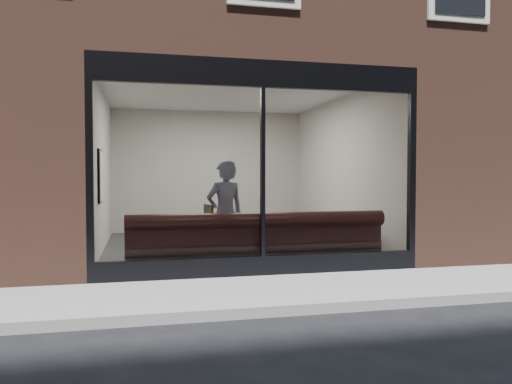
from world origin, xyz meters
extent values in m
plane|color=black|center=(0.00, 0.00, 0.00)|extent=(120.00, 120.00, 0.00)
cube|color=gray|center=(0.00, 1.00, 0.01)|extent=(40.00, 2.00, 0.01)
cube|color=gray|center=(0.00, -0.05, 0.06)|extent=(40.00, 0.10, 0.12)
cube|color=brown|center=(-3.75, 8.00, 1.60)|extent=(2.50, 12.00, 3.20)
cube|color=brown|center=(3.75, 8.00, 1.60)|extent=(2.50, 12.00, 3.20)
cube|color=brown|center=(0.00, 11.00, 1.60)|extent=(5.00, 6.00, 3.20)
plane|color=#2D2D30|center=(0.00, 5.00, 0.02)|extent=(6.00, 6.00, 0.00)
plane|color=white|center=(0.00, 5.00, 3.19)|extent=(6.00, 6.00, 0.00)
plane|color=silver|center=(0.00, 7.99, 1.60)|extent=(5.00, 0.00, 5.00)
plane|color=silver|center=(-2.49, 5.00, 1.60)|extent=(0.00, 6.00, 6.00)
plane|color=silver|center=(2.49, 5.00, 1.60)|extent=(0.00, 6.00, 6.00)
cube|color=black|center=(0.00, 2.05, 0.15)|extent=(5.00, 0.10, 0.30)
cube|color=black|center=(0.00, 2.05, 3.00)|extent=(5.00, 0.10, 0.40)
cube|color=black|center=(0.00, 2.05, 1.55)|extent=(0.06, 0.10, 2.50)
plane|color=white|center=(0.00, 2.02, 1.55)|extent=(4.80, 0.00, 4.80)
cube|color=#3A1A15|center=(0.00, 2.45, 0.23)|extent=(4.00, 0.55, 0.45)
imported|color=#8C9BBB|center=(-0.45, 2.75, 0.87)|extent=(0.72, 0.57, 1.74)
cube|color=black|center=(-1.00, 3.49, 0.74)|extent=(0.58, 0.58, 0.04)
cube|color=black|center=(1.85, 3.36, 0.74)|extent=(0.74, 0.74, 0.04)
cube|color=black|center=(-0.71, 4.14, 0.24)|extent=(0.51, 0.51, 0.04)
cube|color=white|center=(-2.45, 4.13, 1.49)|extent=(0.02, 0.67, 0.89)
camera|label=1|loc=(-1.77, -5.14, 1.51)|focal=35.00mm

